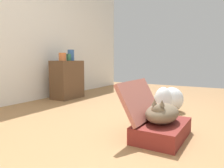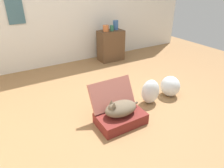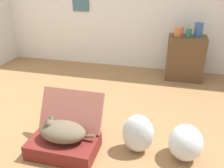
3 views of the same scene
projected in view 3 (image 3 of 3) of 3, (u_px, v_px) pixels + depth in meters
ground_plane at (96, 137)px, 2.48m from camera, size 7.68×7.68×0.00m
suitcase_base at (64, 146)px, 2.24m from camera, size 0.62×0.40×0.15m
suitcase_lid at (71, 110)px, 2.33m from camera, size 0.62×0.22×0.37m
cat at (62, 131)px, 2.18m from camera, size 0.52×0.28×0.23m
plastic_bag_white at (138, 133)px, 2.22m from camera, size 0.29×0.22×0.39m
plastic_bag_clear at (185, 142)px, 2.14m from camera, size 0.30×0.32×0.33m
side_table at (185, 58)px, 3.77m from camera, size 0.57×0.35×0.69m
vase_tall at (179, 31)px, 3.61m from camera, size 0.13×0.13×0.14m
vase_short at (199, 30)px, 3.58m from camera, size 0.12×0.12×0.20m
vase_round at (189, 33)px, 3.56m from camera, size 0.08×0.08×0.12m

